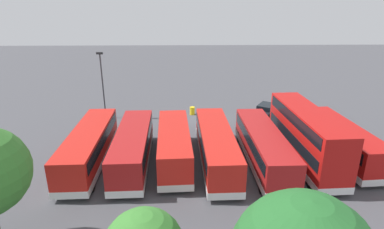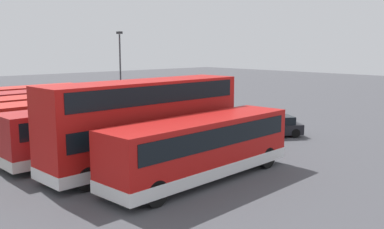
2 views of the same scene
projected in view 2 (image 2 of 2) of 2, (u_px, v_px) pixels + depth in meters
ground_plane at (196, 125)px, 35.11m from camera, size 140.00×140.00×0.00m
bus_single_deck_near_end at (201, 146)px, 20.38m from camera, size 3.25×10.70×2.95m
bus_double_decker_second at (145, 121)px, 22.35m from camera, size 3.04×11.37×4.55m
bus_single_deck_third at (104, 128)px, 24.86m from camera, size 2.75×11.59×2.95m
bus_single_deck_fourth at (74, 120)px, 27.82m from camera, size 2.89×11.76×2.95m
bus_single_deck_fifth at (53, 113)px, 30.54m from camera, size 3.08×10.28×2.95m
bus_single_deck_sixth at (30, 108)px, 32.83m from camera, size 2.96×10.97×2.95m
bus_single_deck_seventh at (16, 103)px, 35.69m from camera, size 2.93×11.55×2.95m
car_hatchback_silver at (274, 126)px, 30.52m from camera, size 3.61×4.27×1.43m
lamp_post_tall at (120, 64)px, 43.74m from camera, size 0.70×0.30×7.74m
waste_bin_yellow at (196, 114)px, 37.45m from camera, size 0.60×0.60×0.95m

